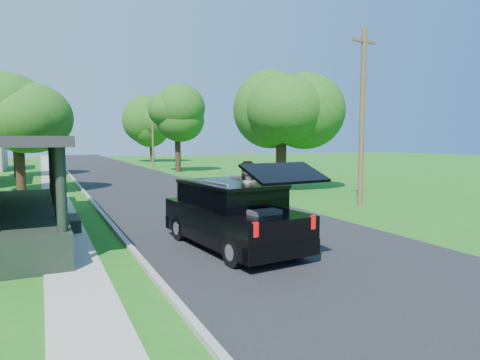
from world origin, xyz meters
name	(u,v)px	position (x,y,z in m)	size (l,w,h in m)	color
ground	(304,255)	(0.00, 0.00, 0.00)	(140.00, 140.00, 0.00)	#146414
street	(142,184)	(0.00, 20.00, 0.00)	(8.00, 120.00, 0.02)	black
curb	(79,187)	(-4.05, 20.00, 0.00)	(0.15, 120.00, 0.12)	gray
sidewalk	(53,188)	(-5.60, 20.00, 0.00)	(1.30, 120.00, 0.03)	#999A92
black_suv	(233,215)	(-1.40, 1.50, 0.95)	(2.57, 5.53, 2.49)	black
skateboarder	(246,197)	(-1.00, 1.50, 1.43)	(1.11, 0.93, 2.03)	black
skateboard	(240,238)	(-1.18, 1.49, 0.26)	(0.33, 0.37, 0.89)	#B30F14
tree_left_mid	(17,112)	(-7.29, 17.53, 4.53)	(4.91, 4.90, 6.97)	black
tree_left_far	(14,108)	(-8.00, 29.67, 5.52)	(5.75, 5.85, 8.20)	black
tree_right_near	(281,97)	(6.67, 12.69, 5.52)	(6.54, 6.08, 8.25)	black
tree_right_mid	(177,112)	(5.46, 29.69, 5.61)	(5.77, 5.45, 8.19)	black
tree_right_far	(151,121)	(7.43, 48.31, 5.52)	(6.27, 6.14, 8.88)	black
utility_pole_near	(362,116)	(7.00, 6.00, 4.09)	(1.45, 0.31, 7.93)	#523926
utility_pole_far	(153,134)	(4.50, 35.28, 3.64)	(1.42, 0.24, 7.04)	#523926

